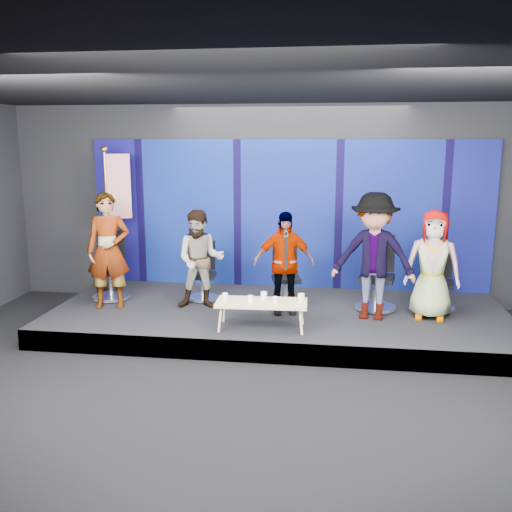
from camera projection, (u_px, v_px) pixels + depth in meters
The scene contains 21 objects.
ground at pixel (256, 398), 6.53m from camera, with size 10.00×10.00×0.00m, color black.
room_walls at pixel (256, 185), 6.04m from camera, with size 10.02×8.02×3.51m.
riser at pixel (279, 318), 8.92m from camera, with size 7.00×3.00×0.30m, color black.
backdrop at pixel (288, 214), 10.03m from camera, with size 7.00×0.08×2.60m, color #0F064D.
chair_a at pixel (111, 277), 9.43m from camera, with size 0.76×0.76×1.12m.
panelist_a at pixel (108, 251), 8.84m from camera, with size 0.66×0.43×1.81m, color black.
chair_b at pixel (203, 280), 9.41m from camera, with size 0.59×0.59×0.95m.
panelist_b at pixel (200, 260), 8.82m from camera, with size 0.75×0.58×1.54m, color black.
chair_c at pixel (286, 284), 9.15m from camera, with size 0.64×0.64×0.96m.
panelist_c at pixel (284, 263), 8.57m from camera, with size 0.91×0.38×1.56m, color black.
chair_d at pixel (377, 285), 8.85m from camera, with size 0.75×0.75×1.15m.
panelist_d at pixel (374, 256), 8.27m from camera, with size 1.20×0.69×1.86m, color black.
chair_e at pixel (438, 289), 8.82m from camera, with size 0.65×0.65×1.00m.
panelist_e at pixel (433, 265), 8.29m from camera, with size 0.79×0.51×1.62m, color black.
coffee_table at pixel (262, 304), 7.92m from camera, with size 1.29×0.59×0.39m.
mug_a at pixel (225, 296), 7.99m from camera, with size 0.08×0.08×0.10m, color silver.
mug_b at pixel (250, 299), 7.89m from camera, with size 0.08×0.08×0.09m, color silver.
mug_c at pixel (264, 296), 8.03m from camera, with size 0.09×0.09×0.11m, color silver.
mug_d at pixel (275, 300), 7.83m from camera, with size 0.08×0.08×0.09m, color silver.
mug_e at pixel (301, 297), 7.92m from camera, with size 0.09×0.09×0.11m, color silver.
flag_stand at pixel (115, 216), 9.73m from camera, with size 0.54×0.38×2.49m.
Camera 1 is at (0.84, -6.01, 2.91)m, focal length 40.00 mm.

